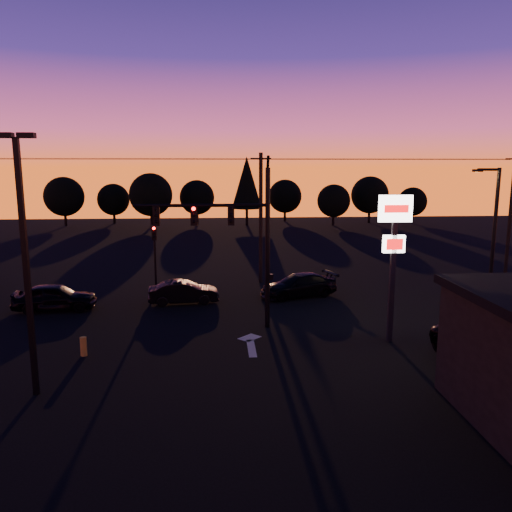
{
  "coord_description": "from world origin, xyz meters",
  "views": [
    {
      "loc": [
        -0.88,
        -20.28,
        8.02
      ],
      "look_at": [
        1.0,
        5.0,
        3.5
      ],
      "focal_mm": 35.0,
      "sensor_mm": 36.0,
      "label": 1
    }
  ],
  "objects_px": {
    "parking_lot_light": "(25,249)",
    "car_mid": "(184,292)",
    "suv_parked": "(496,348)",
    "secondary_signal": "(155,249)",
    "traffic_signal_mast": "(235,231)",
    "car_right": "(299,285)",
    "bollard": "(84,346)",
    "pylon_sign": "(394,237)",
    "streetlight": "(492,235)",
    "car_left": "(55,297)"
  },
  "relations": [
    {
      "from": "traffic_signal_mast",
      "to": "secondary_signal",
      "type": "relative_size",
      "value": 1.97
    },
    {
      "from": "traffic_signal_mast",
      "to": "suv_parked",
      "type": "bearing_deg",
      "value": -28.72
    },
    {
      "from": "traffic_signal_mast",
      "to": "streetlight",
      "type": "height_order",
      "value": "traffic_signal_mast"
    },
    {
      "from": "car_left",
      "to": "car_right",
      "type": "relative_size",
      "value": 0.92
    },
    {
      "from": "pylon_sign",
      "to": "suv_parked",
      "type": "xyz_separation_m",
      "value": [
        3.34,
        -3.22,
        -4.14
      ]
    },
    {
      "from": "streetlight",
      "to": "bollard",
      "type": "bearing_deg",
      "value": -166.82
    },
    {
      "from": "traffic_signal_mast",
      "to": "parking_lot_light",
      "type": "xyz_separation_m",
      "value": [
        -7.4,
        -6.99,
        0.33
      ]
    },
    {
      "from": "streetlight",
      "to": "secondary_signal",
      "type": "bearing_deg",
      "value": 162.44
    },
    {
      "from": "traffic_signal_mast",
      "to": "streetlight",
      "type": "xyz_separation_m",
      "value": [
        14.01,
        1.51,
        -0.52
      ]
    },
    {
      "from": "secondary_signal",
      "to": "car_left",
      "type": "bearing_deg",
      "value": -145.67
    },
    {
      "from": "suv_parked",
      "to": "car_right",
      "type": "bearing_deg",
      "value": 101.46
    },
    {
      "from": "suv_parked",
      "to": "secondary_signal",
      "type": "bearing_deg",
      "value": 122.4
    },
    {
      "from": "car_mid",
      "to": "car_right",
      "type": "height_order",
      "value": "car_right"
    },
    {
      "from": "pylon_sign",
      "to": "streetlight",
      "type": "xyz_separation_m",
      "value": [
        6.91,
        4.0,
        -0.49
      ]
    },
    {
      "from": "streetlight",
      "to": "bollard",
      "type": "height_order",
      "value": "streetlight"
    },
    {
      "from": "traffic_signal_mast",
      "to": "parking_lot_light",
      "type": "bearing_deg",
      "value": -136.63
    },
    {
      "from": "secondary_signal",
      "to": "bollard",
      "type": "xyz_separation_m",
      "value": [
        -1.78,
        -10.83,
        -2.45
      ]
    },
    {
      "from": "car_right",
      "to": "car_left",
      "type": "bearing_deg",
      "value": -99.97
    },
    {
      "from": "car_left",
      "to": "pylon_sign",
      "type": "bearing_deg",
      "value": -114.57
    },
    {
      "from": "pylon_sign",
      "to": "car_right",
      "type": "xyz_separation_m",
      "value": [
        -2.95,
        8.44,
        -4.2
      ]
    },
    {
      "from": "secondary_signal",
      "to": "pylon_sign",
      "type": "relative_size",
      "value": 0.64
    },
    {
      "from": "streetlight",
      "to": "car_right",
      "type": "relative_size",
      "value": 1.62
    },
    {
      "from": "parking_lot_light",
      "to": "pylon_sign",
      "type": "distance_m",
      "value": 15.19
    },
    {
      "from": "traffic_signal_mast",
      "to": "suv_parked",
      "type": "distance_m",
      "value": 12.61
    },
    {
      "from": "traffic_signal_mast",
      "to": "car_mid",
      "type": "relative_size",
      "value": 2.08
    },
    {
      "from": "parking_lot_light",
      "to": "car_mid",
      "type": "bearing_deg",
      "value": 69.4
    },
    {
      "from": "parking_lot_light",
      "to": "car_right",
      "type": "bearing_deg",
      "value": 48.23
    },
    {
      "from": "bollard",
      "to": "car_mid",
      "type": "xyz_separation_m",
      "value": [
        3.73,
        8.18,
        0.26
      ]
    },
    {
      "from": "car_left",
      "to": "car_right",
      "type": "bearing_deg",
      "value": -86.09
    },
    {
      "from": "bollard",
      "to": "car_left",
      "type": "xyz_separation_m",
      "value": [
        -3.46,
        7.26,
        0.35
      ]
    },
    {
      "from": "secondary_signal",
      "to": "car_left",
      "type": "xyz_separation_m",
      "value": [
        -5.24,
        -3.58,
        -2.09
      ]
    },
    {
      "from": "car_mid",
      "to": "bollard",
      "type": "bearing_deg",
      "value": 149.75
    },
    {
      "from": "parking_lot_light",
      "to": "car_right",
      "type": "distance_m",
      "value": 17.93
    },
    {
      "from": "traffic_signal_mast",
      "to": "bollard",
      "type": "xyz_separation_m",
      "value": [
        -6.68,
        -3.34,
        -4.52
      ]
    },
    {
      "from": "suv_parked",
      "to": "car_mid",
      "type": "bearing_deg",
      "value": 124.87
    },
    {
      "from": "secondary_signal",
      "to": "pylon_sign",
      "type": "xyz_separation_m",
      "value": [
        12.0,
        -9.99,
        2.05
      ]
    },
    {
      "from": "streetlight",
      "to": "car_mid",
      "type": "distance_m",
      "value": 17.68
    },
    {
      "from": "parking_lot_light",
      "to": "car_mid",
      "type": "relative_size",
      "value": 2.21
    },
    {
      "from": "streetlight",
      "to": "car_mid",
      "type": "xyz_separation_m",
      "value": [
        -16.96,
        3.34,
        -3.74
      ]
    },
    {
      "from": "car_right",
      "to": "suv_parked",
      "type": "height_order",
      "value": "suv_parked"
    },
    {
      "from": "car_left",
      "to": "secondary_signal",
      "type": "bearing_deg",
      "value": -59.83
    },
    {
      "from": "car_mid",
      "to": "car_right",
      "type": "bearing_deg",
      "value": -86.97
    },
    {
      "from": "pylon_sign",
      "to": "bollard",
      "type": "distance_m",
      "value": 14.52
    },
    {
      "from": "parking_lot_light",
      "to": "car_mid",
      "type": "distance_m",
      "value": 13.45
    },
    {
      "from": "pylon_sign",
      "to": "parking_lot_light",
      "type": "bearing_deg",
      "value": -162.77
    },
    {
      "from": "parking_lot_light",
      "to": "car_left",
      "type": "height_order",
      "value": "parking_lot_light"
    },
    {
      "from": "traffic_signal_mast",
      "to": "bollard",
      "type": "bearing_deg",
      "value": -153.45
    },
    {
      "from": "traffic_signal_mast",
      "to": "suv_parked",
      "type": "height_order",
      "value": "traffic_signal_mast"
    },
    {
      "from": "pylon_sign",
      "to": "bollard",
      "type": "height_order",
      "value": "pylon_sign"
    },
    {
      "from": "pylon_sign",
      "to": "car_left",
      "type": "bearing_deg",
      "value": 159.59
    }
  ]
}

